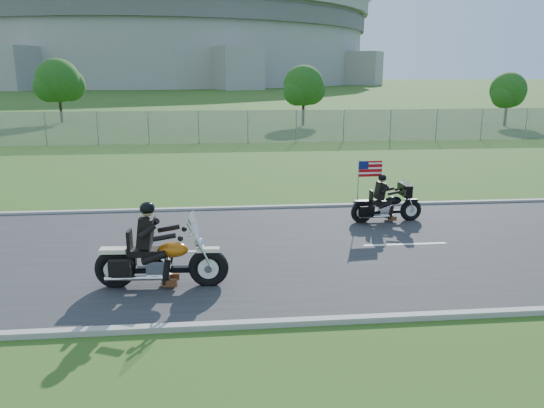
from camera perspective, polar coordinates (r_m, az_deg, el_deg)
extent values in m
plane|color=#244E18|center=(13.42, -2.27, -5.06)|extent=(420.00, 420.00, 0.00)
cube|color=#28282B|center=(13.41, -2.27, -4.98)|extent=(120.00, 8.00, 0.04)
cube|color=#9E9B93|center=(17.27, -3.07, -0.45)|extent=(120.00, 0.18, 0.12)
cube|color=#9E9B93|center=(9.68, -0.81, -12.75)|extent=(120.00, 0.18, 0.12)
cube|color=gray|center=(33.10, -13.15, 8.00)|extent=(60.00, 0.03, 2.00)
cylinder|color=#A3A099|center=(183.73, -12.09, 15.80)|extent=(130.00, 130.00, 20.00)
cylinder|color=#605E5B|center=(184.08, -12.21, 17.98)|extent=(132.00, 132.00, 4.00)
cylinder|color=#A3A099|center=(184.58, -12.31, 19.83)|extent=(134.00, 134.00, 6.00)
cylinder|color=#382316|center=(43.28, 3.38, 10.11)|extent=(0.22, 0.22, 2.52)
sphere|color=#1F4512|center=(43.18, 3.42, 12.61)|extent=(3.20, 3.20, 3.20)
sphere|color=#1F4512|center=(43.77, 4.16, 12.15)|extent=(2.40, 2.40, 2.40)
sphere|color=#1F4512|center=(42.72, 2.74, 12.00)|extent=(2.24, 2.24, 2.24)
cylinder|color=#382316|center=(48.59, -21.80, 9.76)|extent=(0.22, 0.22, 2.80)
sphere|color=#1F4512|center=(48.50, -22.03, 12.23)|extent=(3.60, 3.60, 3.60)
sphere|color=#1F4512|center=(48.84, -20.98, 11.86)|extent=(2.70, 2.70, 2.70)
sphere|color=#1F4512|center=(48.26, -22.85, 11.55)|extent=(2.52, 2.52, 2.52)
cylinder|color=#382316|center=(46.67, 23.85, 9.07)|extent=(0.22, 0.22, 2.24)
sphere|color=#1F4512|center=(46.58, 24.06, 11.12)|extent=(2.80, 2.80, 2.80)
sphere|color=#1F4512|center=(47.23, 24.37, 10.73)|extent=(2.10, 2.10, 2.10)
sphere|color=#1F4512|center=(46.05, 23.68, 10.63)|extent=(1.96, 1.96, 1.96)
torus|color=black|center=(11.22, -6.85, -6.82)|extent=(0.85, 0.25, 0.84)
torus|color=black|center=(11.54, -16.54, -6.73)|extent=(0.85, 0.25, 0.84)
ellipsoid|color=#B9590D|center=(11.16, -10.60, -4.84)|extent=(0.66, 0.40, 0.32)
cube|color=black|center=(11.28, -13.58, -5.05)|extent=(0.64, 0.38, 0.14)
cube|color=black|center=(11.13, -13.42, -2.89)|extent=(0.30, 0.47, 0.63)
sphere|color=black|center=(10.98, -13.28, -0.45)|extent=(0.32, 0.32, 0.31)
cube|color=silver|center=(10.94, -8.37, -2.14)|extent=(0.08, 0.53, 0.46)
torus|color=black|center=(16.40, 14.69, -0.65)|extent=(0.67, 0.20, 0.66)
torus|color=black|center=(15.87, 9.62, -0.88)|extent=(0.67, 0.20, 0.66)
ellipsoid|color=black|center=(16.11, 12.91, 0.37)|extent=(0.52, 0.31, 0.25)
cube|color=black|center=(15.95, 11.35, 0.19)|extent=(0.51, 0.29, 0.11)
cube|color=black|center=(15.89, 11.56, 1.42)|extent=(0.23, 0.37, 0.49)
sphere|color=black|center=(15.82, 11.78, 2.78)|extent=(0.25, 0.25, 0.24)
cube|color=black|center=(16.16, 14.10, 1.49)|extent=(0.23, 0.73, 0.36)
cube|color=#B70C11|center=(15.84, 10.54, 3.74)|extent=(0.72, 0.05, 0.47)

